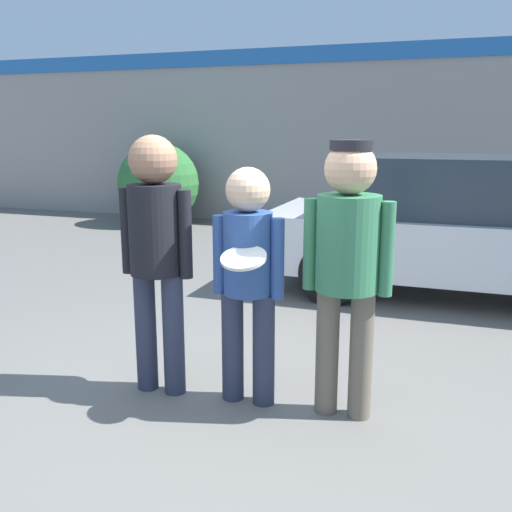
{
  "coord_description": "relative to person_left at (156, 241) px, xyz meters",
  "views": [
    {
      "loc": [
        1.36,
        -3.29,
        1.84
      ],
      "look_at": [
        0.11,
        0.3,
        0.99
      ],
      "focal_mm": 40.0,
      "sensor_mm": 36.0,
      "label": 1
    }
  ],
  "objects": [
    {
      "name": "parked_car_near",
      "position": [
        2.05,
        3.32,
        -0.32
      ],
      "size": [
        4.38,
        1.91,
        1.55
      ],
      "color": "silver",
      "rests_on": "ground"
    },
    {
      "name": "storefront_building",
      "position": [
        0.54,
        7.57,
        0.61
      ],
      "size": [
        24.0,
        0.22,
        3.35
      ],
      "color": "gray",
      "rests_on": "ground"
    },
    {
      "name": "shrub",
      "position": [
        -3.58,
        6.59,
        -0.3
      ],
      "size": [
        1.59,
        1.59,
        1.59
      ],
      "color": "#2D6B33",
      "rests_on": "ground"
    },
    {
      "name": "person_right",
      "position": [
        1.3,
        0.08,
        -0.01
      ],
      "size": [
        0.57,
        0.4,
        1.78
      ],
      "color": "#665B4C",
      "rests_on": "ground"
    },
    {
      "name": "ground_plane",
      "position": [
        0.54,
        -0.09,
        -1.1
      ],
      "size": [
        56.0,
        56.0,
        0.0
      ],
      "primitive_type": "plane",
      "color": "#66635E"
    },
    {
      "name": "person_left",
      "position": [
        0.0,
        0.0,
        0.0
      ],
      "size": [
        0.53,
        0.36,
        1.81
      ],
      "color": "#2D3347",
      "rests_on": "ground"
    },
    {
      "name": "person_middle_with_frisbee",
      "position": [
        0.65,
        0.05,
        -0.15
      ],
      "size": [
        0.49,
        0.55,
        1.61
      ],
      "color": "#2D3347",
      "rests_on": "ground"
    }
  ]
}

